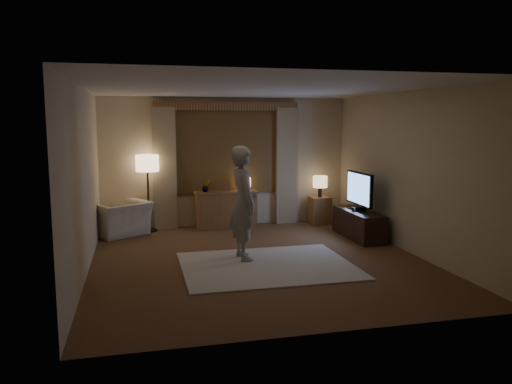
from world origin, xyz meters
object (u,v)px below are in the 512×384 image
object	(u,v)px
sideboard	(226,210)
person	(243,203)
side_table	(320,210)
armchair	(120,219)
tv_stand	(359,224)

from	to	relation	value
sideboard	person	bearing A→B (deg)	-93.64
sideboard	side_table	world-z (taller)	sideboard
armchair	tv_stand	world-z (taller)	armchair
tv_stand	person	distance (m)	2.63
armchair	person	size ratio (longest dim) A/B	0.56
side_table	person	distance (m)	3.23
sideboard	person	size ratio (longest dim) A/B	0.69
armchair	person	bearing A→B (deg)	97.16
side_table	person	world-z (taller)	person
armchair	person	distance (m)	2.95
sideboard	person	xyz separation A→B (m)	(-0.15, -2.40, 0.54)
tv_stand	person	size ratio (longest dim) A/B	0.80
armchair	side_table	bearing A→B (deg)	148.40
side_table	tv_stand	size ratio (longest dim) A/B	0.40
sideboard	tv_stand	size ratio (longest dim) A/B	0.86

